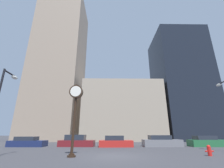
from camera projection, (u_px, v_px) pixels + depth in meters
The scene contains 12 objects.
ground_plane at pixel (113, 156), 10.56m from camera, with size 200.00×200.00×0.00m, color #38383D.
building_tall_tower at pixel (60, 65), 38.97m from camera, with size 11.18×12.00×37.03m.
building_storefront_row at pixel (122, 112), 35.35m from camera, with size 17.22×12.00×12.56m.
building_glass_modern at pixel (180, 84), 37.79m from camera, with size 11.68×12.00×26.73m.
street_clock at pixel (75, 103), 11.31m from camera, with size 1.01×0.57×5.20m.
car_navy at pixel (28, 142), 18.33m from camera, with size 4.34×1.88×1.16m.
car_maroon at pixel (77, 142), 18.52m from camera, with size 4.39×1.96×1.38m.
car_red at pixel (115, 142), 18.08m from camera, with size 4.08×2.02×1.27m.
car_grey at pixel (161, 142), 18.41m from camera, with size 4.65×1.88×1.32m.
car_green at pixel (206, 142), 18.42m from camera, with size 4.24×1.78×1.27m.
fire_hydrant_near at pixel (209, 150), 10.79m from camera, with size 0.61×0.27×0.73m.
street_lamp_left at pixel (2, 97), 10.31m from camera, with size 0.36×1.57×5.86m.
Camera 1 is at (-0.26, -11.63, 1.54)m, focal length 24.00 mm.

